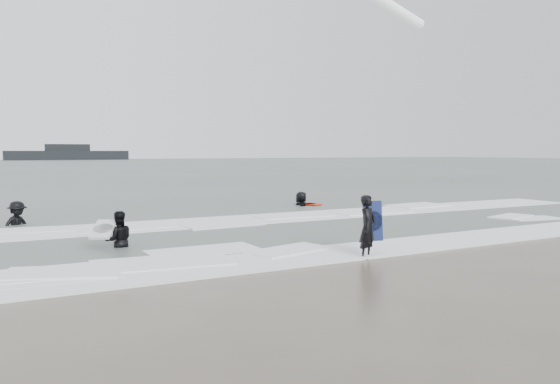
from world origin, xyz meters
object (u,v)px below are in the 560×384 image
surfer_breaker (18,227)px  surfer_right_far (301,206)px  surfer_wading (119,249)px  vessel_horizon (68,154)px  surfer_right_near (302,207)px  surfer_centre (367,258)px

surfer_breaker → surfer_right_far: surfer_right_far is taller
surfer_right_far → surfer_wading: bearing=24.9°
surfer_breaker → vessel_horizon: (18.03, 141.00, 1.61)m
surfer_wading → surfer_right_near: bearing=-140.7°
surfer_breaker → vessel_horizon: bearing=52.1°
surfer_centre → surfer_breaker: (-7.03, 9.81, 0.00)m
surfer_right_near → surfer_right_far: 0.49m
surfer_wading → vessel_horizon: bearing=-92.5°
surfer_wading → surfer_right_near: size_ratio=0.92×
surfer_breaker → surfer_right_far: 11.86m
surfer_centre → surfer_breaker: 12.07m
surfer_centre → surfer_wading: surfer_wading is taller
surfer_centre → surfer_right_far: surfer_right_far is taller
surfer_wading → surfer_breaker: bearing=-66.0°
surfer_right_near → vessel_horizon: size_ratio=0.05×
surfer_breaker → surfer_right_far: bearing=-23.5°
surfer_right_near → vessel_horizon: bearing=-141.0°
surfer_right_far → vessel_horizon: vessel_horizon is taller
surfer_right_far → surfer_centre: bearing=55.2°
surfer_breaker → surfer_right_near: bearing=-25.6°
surfer_wading → surfer_breaker: (-2.14, 5.76, 0.00)m
surfer_wading → vessel_horizon: 147.62m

